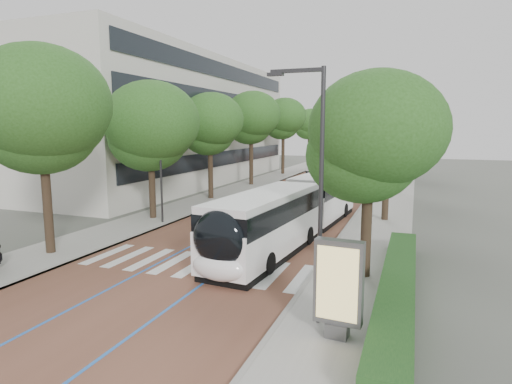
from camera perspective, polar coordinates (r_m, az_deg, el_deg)
ground at (r=19.54m, az=-9.93°, el=-10.42°), size 160.00×160.00×0.00m
road at (r=57.03m, az=10.82°, el=2.04°), size 11.00×140.00×0.02m
sidewalk_left at (r=58.74m, az=3.59°, el=2.41°), size 4.00×140.00×0.12m
sidewalk_right at (r=56.27m, az=18.37°, el=1.72°), size 4.00×140.00×0.12m
kerb_left at (r=58.22m, az=5.38°, el=2.34°), size 0.20×140.00×0.14m
kerb_right at (r=56.37m, az=16.44°, el=1.82°), size 0.20×140.00×0.14m
zebra_crossing at (r=20.26m, az=-7.99°, el=-9.61°), size 10.55×3.60×0.01m
lane_line_left at (r=57.32m, az=9.24°, el=2.13°), size 0.12×126.00×0.01m
lane_line_right at (r=56.79m, az=12.41°, el=1.98°), size 0.12×126.00×0.01m
office_building at (r=52.58m, az=-13.07°, el=9.07°), size 18.11×40.00×14.00m
hedge at (r=16.91m, az=18.35°, el=-11.93°), size 1.20×14.00×0.80m
streetlight_near at (r=13.28m, az=7.94°, el=2.02°), size 1.82×0.20×8.00m
streetlight_far at (r=38.02m, az=16.27°, el=5.95°), size 1.82×0.20×8.00m
lamp_post_left at (r=28.60m, az=-12.60°, el=3.94°), size 0.14×0.14×8.00m
trees_left at (r=40.73m, az=-4.18°, el=9.10°), size 6.49×60.80×9.72m
trees_right at (r=38.64m, az=18.02°, el=7.40°), size 5.69×47.58×8.53m
lead_bus at (r=24.41m, az=5.06°, el=-2.55°), size 4.09×18.54×3.20m
bus_queued_0 at (r=39.61m, az=10.46°, el=1.60°), size 2.82×12.45×3.20m
bus_queued_1 at (r=52.83m, az=13.28°, el=3.22°), size 3.29×12.53×3.20m
bus_queued_2 at (r=65.87m, az=13.99°, el=4.21°), size 3.02×12.49×3.20m
ad_panel at (r=13.10m, az=10.94°, el=-12.30°), size 1.45×0.59×2.97m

